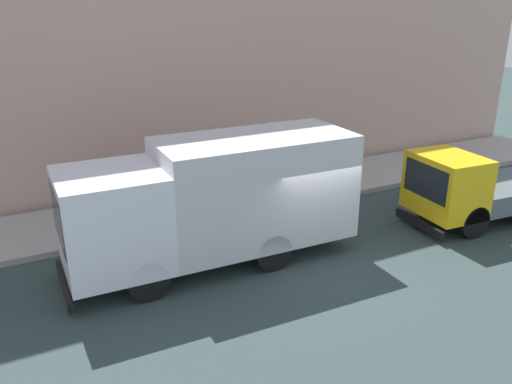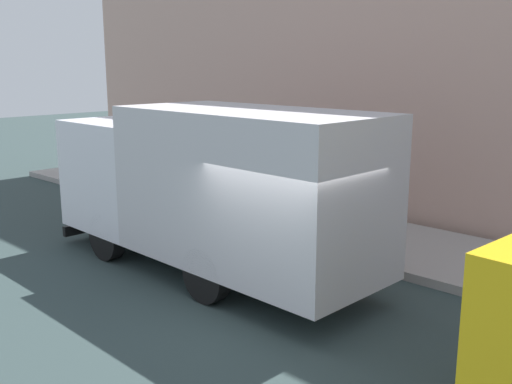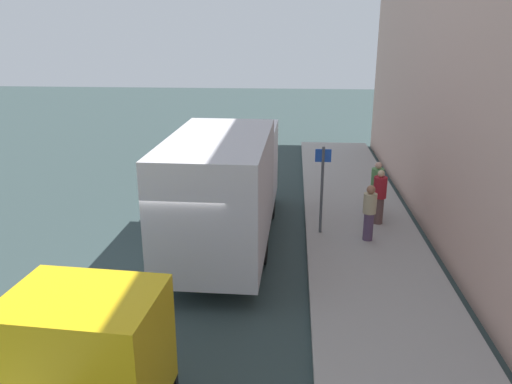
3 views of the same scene
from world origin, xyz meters
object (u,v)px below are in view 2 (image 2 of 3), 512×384
pedestrian_standing (324,191)px  pedestrian_walking (296,180)px  large_utility_truck (210,184)px  pedestrian_third (275,176)px  street_sign_post (276,170)px

pedestrian_standing → pedestrian_walking: bearing=-115.7°
large_utility_truck → pedestrian_third: (4.41, 2.27, -0.74)m
pedestrian_walking → pedestrian_standing: pedestrian_walking is taller
pedestrian_walking → pedestrian_standing: size_ratio=1.05×
pedestrian_walking → street_sign_post: (-1.76, -0.83, 0.62)m
large_utility_truck → street_sign_post: (2.61, 0.62, -0.13)m
pedestrian_walking → pedestrian_third: 0.81m
pedestrian_walking → street_sign_post: 2.04m
pedestrian_standing → street_sign_post: (-1.29, 0.45, 0.65)m
pedestrian_walking → street_sign_post: street_sign_post is taller
large_utility_truck → street_sign_post: large_utility_truck is taller
pedestrian_third → street_sign_post: size_ratio=0.67×
street_sign_post → pedestrian_third: bearing=42.4°
large_utility_truck → pedestrian_standing: large_utility_truck is taller
large_utility_truck → street_sign_post: 2.69m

